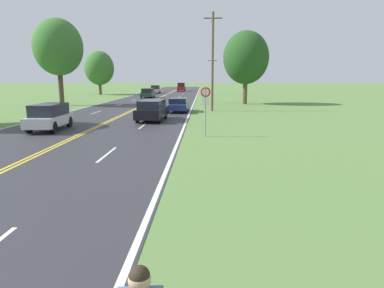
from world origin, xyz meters
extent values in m
cube|color=silver|center=(3.07, 16.50, 0.01)|extent=(0.12, 3.00, 0.00)
cube|color=silver|center=(3.07, 25.50, 0.01)|extent=(0.12, 3.00, 0.00)
cube|color=silver|center=(3.07, 34.50, 0.01)|extent=(0.12, 3.00, 0.00)
cube|color=silver|center=(3.07, 43.50, 0.01)|extent=(0.12, 3.00, 0.00)
cube|color=silver|center=(3.07, 52.50, 0.01)|extent=(0.12, 3.00, 0.00)
cube|color=silver|center=(3.07, 61.50, 0.01)|extent=(0.12, 3.00, 0.00)
cube|color=silver|center=(3.07, 70.50, 0.01)|extent=(0.12, 3.00, 0.00)
cube|color=silver|center=(3.07, 79.50, 0.01)|extent=(0.12, 3.00, 0.00)
cube|color=silver|center=(3.07, 88.50, 0.01)|extent=(0.12, 3.00, 0.00)
cube|color=silver|center=(3.07, 97.50, 0.01)|extent=(0.12, 3.00, 0.00)
cube|color=silver|center=(3.07, 106.50, 0.01)|extent=(0.12, 3.00, 0.00)
cube|color=silver|center=(-3.07, 25.50, 0.01)|extent=(0.12, 3.00, 0.00)
cube|color=silver|center=(-3.07, 34.50, 0.01)|extent=(0.12, 3.00, 0.00)
cube|color=silver|center=(-3.07, 43.50, 0.01)|extent=(0.12, 3.00, 0.00)
cube|color=silver|center=(-3.07, 52.50, 0.01)|extent=(0.12, 3.00, 0.00)
cube|color=silver|center=(-3.07, 61.50, 0.01)|extent=(0.12, 3.00, 0.00)
cube|color=silver|center=(-3.07, 70.50, 0.01)|extent=(0.12, 3.00, 0.00)
cube|color=silver|center=(-3.07, 79.50, 0.01)|extent=(0.12, 3.00, 0.00)
cube|color=silver|center=(-3.07, 88.50, 0.01)|extent=(0.12, 3.00, 0.00)
cube|color=silver|center=(-3.07, 97.50, 0.01)|extent=(0.12, 3.00, 0.00)
cube|color=silver|center=(-3.07, 106.50, 0.01)|extent=(0.12, 3.00, 0.00)
sphere|color=tan|center=(6.78, 4.72, 1.54)|extent=(0.22, 0.22, 0.22)
sphere|color=#2D2319|center=(6.78, 4.72, 1.58)|extent=(0.20, 0.20, 0.20)
cylinder|color=gray|center=(7.44, 21.36, 1.40)|extent=(0.07, 0.07, 2.79)
cylinder|color=white|center=(7.44, 21.34, 2.54)|extent=(0.60, 0.02, 0.60)
torus|color=red|center=(7.44, 21.33, 2.54)|extent=(0.55, 0.07, 0.55)
cube|color=white|center=(7.44, 21.34, 1.99)|extent=(0.44, 0.02, 0.44)
cylinder|color=brown|center=(8.16, 36.46, 4.76)|extent=(0.24, 0.24, 9.52)
cube|color=brown|center=(8.16, 36.46, 8.92)|extent=(1.80, 0.12, 0.10)
cylinder|color=brown|center=(8.88, 68.95, 3.50)|extent=(0.24, 0.24, 7.01)
cube|color=brown|center=(8.88, 68.95, 6.41)|extent=(1.80, 0.12, 0.10)
cylinder|color=brown|center=(-12.80, 68.20, 1.34)|extent=(0.56, 0.56, 2.67)
ellipsoid|color=#386B2D|center=(-12.80, 68.20, 5.05)|extent=(5.59, 5.59, 6.43)
cylinder|color=brown|center=(12.51, 45.72, 1.66)|extent=(0.57, 0.57, 3.33)
ellipsoid|color=#234C1E|center=(12.51, 45.72, 5.73)|extent=(5.65, 5.65, 6.50)
cylinder|color=#473828|center=(-9.73, 42.55, 2.20)|extent=(0.57, 0.57, 4.39)
ellipsoid|color=#386B2D|center=(-9.73, 42.55, 6.80)|extent=(5.68, 5.68, 6.53)
cylinder|color=black|center=(-3.35, 24.72, 0.37)|extent=(0.22, 0.75, 0.74)
cylinder|color=black|center=(-1.85, 24.76, 0.37)|extent=(0.22, 0.75, 0.74)
cylinder|color=black|center=(-3.26, 22.06, 0.37)|extent=(0.22, 0.75, 0.74)
cylinder|color=black|center=(-1.76, 22.11, 0.37)|extent=(0.22, 0.75, 0.74)
cube|color=silver|center=(-2.56, 23.41, 0.65)|extent=(1.84, 4.33, 0.63)
cube|color=#1E232D|center=(-2.56, 23.41, 1.33)|extent=(1.59, 3.04, 0.74)
cylinder|color=black|center=(4.08, 27.05, 0.32)|extent=(0.23, 0.65, 0.64)
cylinder|color=black|center=(2.37, 27.12, 0.32)|extent=(0.23, 0.65, 0.64)
cylinder|color=black|center=(4.19, 29.93, 0.32)|extent=(0.23, 0.65, 0.64)
cylinder|color=black|center=(2.49, 29.99, 0.32)|extent=(0.23, 0.65, 0.64)
cube|color=black|center=(3.28, 28.52, 0.65)|extent=(2.09, 4.71, 0.71)
cube|color=#1E232D|center=(3.28, 28.52, 1.31)|extent=(1.80, 3.31, 0.61)
cylinder|color=black|center=(5.64, 34.06, 0.32)|extent=(0.20, 0.64, 0.64)
cylinder|color=black|center=(3.97, 34.06, 0.32)|extent=(0.20, 0.64, 0.64)
cylinder|color=black|center=(5.66, 36.81, 0.32)|extent=(0.20, 0.64, 0.64)
cylinder|color=black|center=(3.98, 36.82, 0.32)|extent=(0.20, 0.64, 0.64)
cube|color=navy|center=(4.81, 35.44, 0.56)|extent=(1.90, 4.45, 0.54)
cube|color=#1E232D|center=(4.81, 35.61, 1.08)|extent=(1.66, 2.45, 0.51)
cylinder|color=black|center=(-2.79, 59.64, 0.31)|extent=(0.21, 0.62, 0.61)
cylinder|color=black|center=(-1.10, 59.67, 0.31)|extent=(0.21, 0.62, 0.61)
cylinder|color=black|center=(-2.73, 56.80, 0.31)|extent=(0.21, 0.62, 0.61)
cylinder|color=black|center=(-1.04, 56.84, 0.31)|extent=(0.21, 0.62, 0.61)
cube|color=#1E472D|center=(-1.91, 58.24, 0.57)|extent=(1.99, 4.62, 0.59)
cube|color=#1E232D|center=(-1.91, 58.24, 1.21)|extent=(1.74, 3.24, 0.68)
cylinder|color=black|center=(-3.78, 75.57, 0.34)|extent=(0.23, 0.69, 0.69)
cylinder|color=black|center=(-2.10, 75.64, 0.34)|extent=(0.23, 0.69, 0.69)
cylinder|color=black|center=(-3.67, 72.91, 0.34)|extent=(0.23, 0.69, 0.69)
cylinder|color=black|center=(-1.99, 72.98, 0.34)|extent=(0.23, 0.69, 0.69)
cube|color=#C1B28E|center=(-2.89, 74.28, 0.61)|extent=(2.06, 4.37, 0.60)
cube|color=#1E232D|center=(-2.89, 74.28, 1.28)|extent=(1.78, 3.07, 0.75)
cylinder|color=black|center=(2.76, 83.03, 0.34)|extent=(0.22, 0.68, 0.67)
cylinder|color=black|center=(1.07, 82.99, 0.34)|extent=(0.22, 0.68, 0.67)
cylinder|color=black|center=(2.69, 85.72, 0.34)|extent=(0.22, 0.68, 0.67)
cylinder|color=black|center=(1.01, 85.68, 0.34)|extent=(0.22, 0.68, 0.67)
cube|color=#A81E1E|center=(1.88, 84.36, 0.71)|extent=(1.98, 4.38, 0.82)
cube|color=#1E232D|center=(1.88, 84.36, 1.57)|extent=(1.73, 3.07, 0.89)
camera|label=1|loc=(7.37, 1.87, 3.39)|focal=32.00mm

